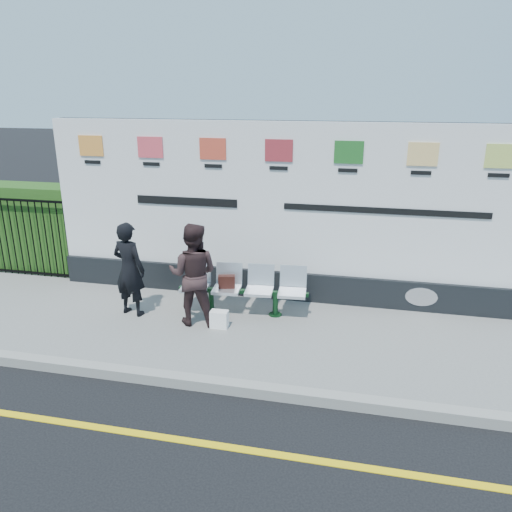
{
  "coord_description": "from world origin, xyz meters",
  "views": [
    {
      "loc": [
        1.88,
        -4.19,
        3.59
      ],
      "look_at": [
        0.37,
        2.65,
        1.25
      ],
      "focal_mm": 35.0,
      "sensor_mm": 36.0,
      "label": 1
    }
  ],
  "objects_px": {
    "woman_left": "(129,269)",
    "woman_right": "(193,274)",
    "bench": "(243,301)",
    "billboard": "(279,225)"
  },
  "relations": [
    {
      "from": "billboard",
      "to": "woman_left",
      "type": "distance_m",
      "value": 2.56
    },
    {
      "from": "woman_left",
      "to": "woman_right",
      "type": "distance_m",
      "value": 1.11
    },
    {
      "from": "bench",
      "to": "woman_left",
      "type": "height_order",
      "value": "woman_left"
    },
    {
      "from": "billboard",
      "to": "bench",
      "type": "xyz_separation_m",
      "value": [
        -0.43,
        -0.82,
        -1.08
      ]
    },
    {
      "from": "woman_left",
      "to": "billboard",
      "type": "bearing_deg",
      "value": -138.97
    },
    {
      "from": "billboard",
      "to": "woman_right",
      "type": "xyz_separation_m",
      "value": [
        -1.08,
        -1.3,
        -0.5
      ]
    },
    {
      "from": "woman_right",
      "to": "woman_left",
      "type": "bearing_deg",
      "value": -9.07
    },
    {
      "from": "bench",
      "to": "woman_right",
      "type": "relative_size",
      "value": 1.26
    },
    {
      "from": "bench",
      "to": "woman_right",
      "type": "height_order",
      "value": "woman_right"
    },
    {
      "from": "woman_left",
      "to": "woman_right",
      "type": "relative_size",
      "value": 0.96
    }
  ]
}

